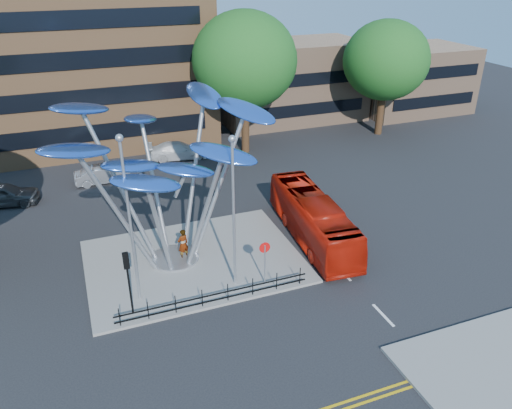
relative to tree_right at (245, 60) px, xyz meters
name	(u,v)px	position (x,y,z in m)	size (l,w,h in m)	color
ground	(246,321)	(-8.00, -22.00, -8.04)	(120.00, 120.00, 0.00)	black
traffic_island	(194,261)	(-9.00, -16.00, -7.96)	(12.00, 9.00, 0.15)	slate
low_building_near	(291,81)	(8.00, 8.00, -4.04)	(15.00, 8.00, 8.00)	#9E785C
low_building_far	(412,79)	(22.00, 6.00, -4.54)	(12.00, 8.00, 7.00)	#9E785C
tree_right	(245,60)	(0.00, 0.00, 0.00)	(8.80, 8.80, 12.11)	black
tree_far	(386,60)	(14.00, 0.00, -0.93)	(8.00, 8.00, 10.81)	black
leaf_sculpture	(163,148)	(-10.07, -15.32, -1.16)	(12.72, 9.54, 9.51)	#9EA0A5
street_lamp_left	(128,208)	(-12.50, -18.50, -2.68)	(0.36, 0.36, 8.80)	#9EA0A5
street_lamp_right	(233,200)	(-7.50, -19.00, -2.94)	(0.36, 0.36, 8.30)	#9EA0A5
traffic_light_island	(127,270)	(-13.00, -19.50, -5.42)	(0.28, 0.18, 3.42)	black
no_entry_sign_island	(265,256)	(-6.00, -19.48, -6.22)	(0.60, 0.10, 2.45)	#9EA0A5
pedestrian_railing_front	(215,297)	(-9.00, -20.30, -7.48)	(10.00, 0.06, 1.00)	black
red_bus	(313,218)	(-1.40, -16.00, -6.64)	(2.35, 10.04, 2.80)	#AE1608
pedestrian	(183,244)	(-9.48, -15.62, -6.95)	(0.69, 0.45, 1.88)	gray
parked_car_left	(3,194)	(-19.64, -4.00, -7.22)	(1.92, 4.78, 1.63)	#3C3F43
parked_car_mid	(102,175)	(-12.71, -2.55, -7.35)	(1.46, 4.18, 1.38)	#96989D
parked_car_right	(178,151)	(-6.03, 0.45, -7.31)	(2.04, 5.03, 1.46)	beige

